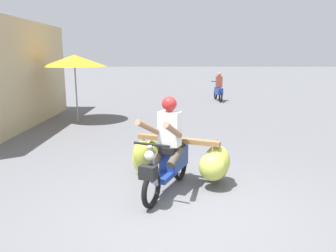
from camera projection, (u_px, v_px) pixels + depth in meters
ground_plane at (181, 213)px, 4.71m from camera, size 120.00×120.00×0.00m
motorbike_main_loaded at (178, 157)px, 5.67m from camera, size 1.87×1.97×1.58m
motorbike_distant_ahead_left at (219, 89)px, 16.02m from camera, size 0.50×1.62×1.40m
market_umbrella_near_shop at (74, 61)px, 10.73m from camera, size 2.10×2.10×2.22m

